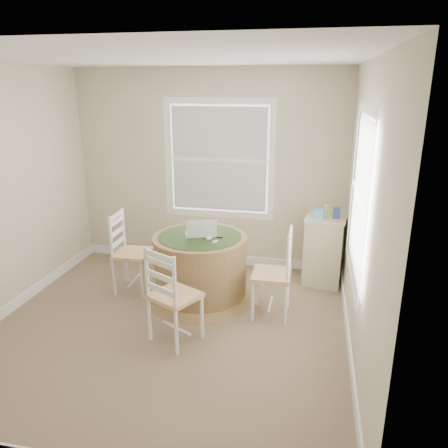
% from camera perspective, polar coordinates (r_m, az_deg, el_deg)
% --- Properties ---
extents(room, '(3.64, 3.64, 2.64)m').
position_cam_1_polar(room, '(4.23, -5.12, 2.83)').
color(room, '#8A7558').
rests_on(room, ground).
extents(round_table, '(1.25, 1.25, 0.77)m').
position_cam_1_polar(round_table, '(5.02, -3.11, -5.34)').
color(round_table, '#946742').
rests_on(round_table, ground).
extents(chair_left, '(0.41, 0.43, 0.95)m').
position_cam_1_polar(chair_left, '(5.30, -11.87, -3.72)').
color(chair_left, white).
rests_on(chair_left, ground).
extents(chair_near, '(0.56, 0.55, 0.95)m').
position_cam_1_polar(chair_near, '(4.22, -6.43, -9.23)').
color(chair_near, white).
rests_on(chair_near, ground).
extents(chair_right, '(0.40, 0.42, 0.95)m').
position_cam_1_polar(chair_right, '(4.66, 6.23, -6.50)').
color(chair_right, white).
rests_on(chair_right, ground).
extents(laptop, '(0.41, 0.39, 0.23)m').
position_cam_1_polar(laptop, '(4.89, -3.02, -1.21)').
color(laptop, white).
rests_on(laptop, round_table).
extents(mouse, '(0.07, 0.10, 0.03)m').
position_cam_1_polar(mouse, '(4.81, -1.97, -1.82)').
color(mouse, white).
rests_on(mouse, round_table).
extents(phone, '(0.06, 0.10, 0.02)m').
position_cam_1_polar(phone, '(4.70, -1.20, -2.37)').
color(phone, '#B7BABF').
rests_on(phone, round_table).
extents(keys, '(0.07, 0.06, 0.02)m').
position_cam_1_polar(keys, '(4.83, -0.53, -1.75)').
color(keys, black).
rests_on(keys, round_table).
extents(corner_chest, '(0.56, 0.70, 0.86)m').
position_cam_1_polar(corner_chest, '(5.62, 12.97, -3.06)').
color(corner_chest, beige).
rests_on(corner_chest, ground).
extents(tissue_box, '(0.13, 0.13, 0.10)m').
position_cam_1_polar(tissue_box, '(5.35, 12.17, 1.33)').
color(tissue_box, '#63B8E3').
rests_on(tissue_box, corner_chest).
extents(box_yellow, '(0.16, 0.12, 0.06)m').
position_cam_1_polar(box_yellow, '(5.55, 14.02, 1.58)').
color(box_yellow, '#D0E852').
rests_on(box_yellow, corner_chest).
extents(box_blue, '(0.09, 0.09, 0.12)m').
position_cam_1_polar(box_blue, '(5.38, 14.62, 1.35)').
color(box_blue, '#2F4D8E').
rests_on(box_blue, corner_chest).
extents(cup_cream, '(0.07, 0.07, 0.09)m').
position_cam_1_polar(cup_cream, '(5.64, 13.25, 2.06)').
color(cup_cream, beige).
rests_on(cup_cream, corner_chest).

